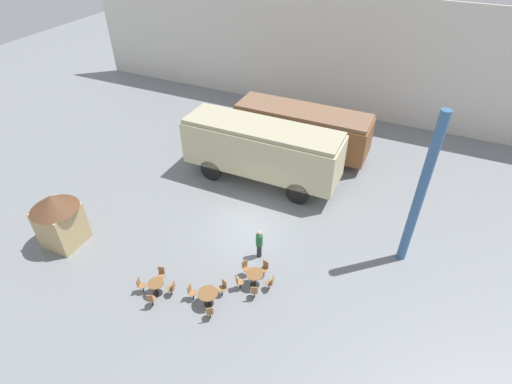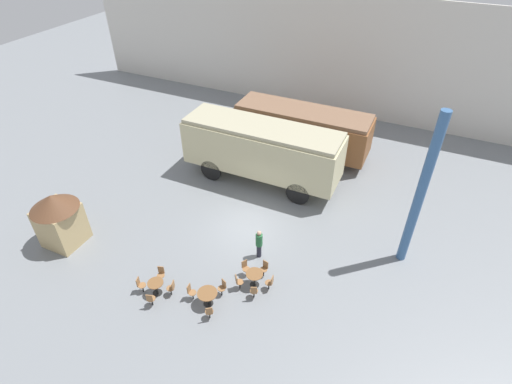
{
  "view_description": "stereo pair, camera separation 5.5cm",
  "coord_description": "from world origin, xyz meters",
  "px_view_note": "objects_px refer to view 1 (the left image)",
  "views": [
    {
      "loc": [
        7.2,
        -14.58,
        14.68
      ],
      "look_at": [
        0.07,
        1.0,
        1.6
      ],
      "focal_mm": 28.0,
      "sensor_mm": 36.0,
      "label": 1
    },
    {
      "loc": [
        7.25,
        -14.56,
        14.68
      ],
      "look_at": [
        0.07,
        1.0,
        1.6
      ],
      "focal_mm": 28.0,
      "sensor_mm": 36.0,
      "label": 2
    }
  ],
  "objects_px": {
    "ticket_kiosk": "(58,217)",
    "passenger_coach_wooden": "(302,128)",
    "cafe_table_far": "(156,286)",
    "cafe_chair_0": "(265,267)",
    "cafe_table_mid": "(208,295)",
    "passenger_coach_vintage": "(262,148)",
    "cafe_table_near": "(255,276)",
    "visitor_person": "(259,243)"
  },
  "relations": [
    {
      "from": "ticket_kiosk",
      "to": "cafe_chair_0",
      "type": "bearing_deg",
      "value": 12.09
    },
    {
      "from": "passenger_coach_vintage",
      "to": "visitor_person",
      "type": "height_order",
      "value": "passenger_coach_vintage"
    },
    {
      "from": "cafe_table_mid",
      "to": "cafe_table_far",
      "type": "xyz_separation_m",
      "value": [
        -2.4,
        -0.47,
        -0.06
      ]
    },
    {
      "from": "cafe_table_mid",
      "to": "ticket_kiosk",
      "type": "height_order",
      "value": "ticket_kiosk"
    },
    {
      "from": "passenger_coach_vintage",
      "to": "cafe_table_mid",
      "type": "xyz_separation_m",
      "value": [
        1.74,
        -9.66,
        -1.73
      ]
    },
    {
      "from": "cafe_table_far",
      "to": "visitor_person",
      "type": "distance_m",
      "value": 5.19
    },
    {
      "from": "passenger_coach_wooden",
      "to": "passenger_coach_vintage",
      "type": "distance_m",
      "value": 4.36
    },
    {
      "from": "passenger_coach_vintage",
      "to": "cafe_table_far",
      "type": "xyz_separation_m",
      "value": [
        -0.66,
        -10.13,
        -1.79
      ]
    },
    {
      "from": "cafe_table_mid",
      "to": "passenger_coach_vintage",
      "type": "bearing_deg",
      "value": 100.19
    },
    {
      "from": "passenger_coach_wooden",
      "to": "ticket_kiosk",
      "type": "relative_size",
      "value": 3.01
    },
    {
      "from": "ticket_kiosk",
      "to": "passenger_coach_wooden",
      "type": "bearing_deg",
      "value": 59.18
    },
    {
      "from": "cafe_table_far",
      "to": "cafe_table_mid",
      "type": "bearing_deg",
      "value": 11.04
    },
    {
      "from": "cafe_table_mid",
      "to": "ticket_kiosk",
      "type": "relative_size",
      "value": 0.3
    },
    {
      "from": "cafe_table_near",
      "to": "cafe_table_mid",
      "type": "relative_size",
      "value": 0.89
    },
    {
      "from": "passenger_coach_wooden",
      "to": "cafe_chair_0",
      "type": "relative_size",
      "value": 10.37
    },
    {
      "from": "cafe_table_near",
      "to": "ticket_kiosk",
      "type": "xyz_separation_m",
      "value": [
        -10.11,
        -1.45,
        1.08
      ]
    },
    {
      "from": "passenger_coach_wooden",
      "to": "cafe_table_near",
      "type": "distance_m",
      "value": 12.28
    },
    {
      "from": "cafe_table_far",
      "to": "cafe_chair_0",
      "type": "relative_size",
      "value": 0.82
    },
    {
      "from": "passenger_coach_vintage",
      "to": "cafe_table_mid",
      "type": "bearing_deg",
      "value": -79.81
    },
    {
      "from": "cafe_table_near",
      "to": "ticket_kiosk",
      "type": "bearing_deg",
      "value": -171.82
    },
    {
      "from": "visitor_person",
      "to": "ticket_kiosk",
      "type": "xyz_separation_m",
      "value": [
        -9.54,
        -3.21,
        0.77
      ]
    },
    {
      "from": "cafe_table_mid",
      "to": "cafe_chair_0",
      "type": "distance_m",
      "value": 3.01
    },
    {
      "from": "visitor_person",
      "to": "cafe_table_far",
      "type": "bearing_deg",
      "value": -128.82
    },
    {
      "from": "cafe_chair_0",
      "to": "ticket_kiosk",
      "type": "xyz_separation_m",
      "value": [
        -10.28,
        -2.2,
        1.16
      ]
    },
    {
      "from": "passenger_coach_vintage",
      "to": "cafe_table_mid",
      "type": "relative_size",
      "value": 10.69
    },
    {
      "from": "visitor_person",
      "to": "ticket_kiosk",
      "type": "distance_m",
      "value": 10.09
    },
    {
      "from": "passenger_coach_wooden",
      "to": "visitor_person",
      "type": "bearing_deg",
      "value": -81.77
    },
    {
      "from": "visitor_person",
      "to": "passenger_coach_wooden",
      "type": "bearing_deg",
      "value": 98.23
    },
    {
      "from": "ticket_kiosk",
      "to": "visitor_person",
      "type": "bearing_deg",
      "value": 18.61
    },
    {
      "from": "passenger_coach_wooden",
      "to": "cafe_table_near",
      "type": "bearing_deg",
      "value": -80.31
    },
    {
      "from": "passenger_coach_vintage",
      "to": "cafe_chair_0",
      "type": "relative_size",
      "value": 10.96
    },
    {
      "from": "cafe_table_near",
      "to": "cafe_table_mid",
      "type": "xyz_separation_m",
      "value": [
        -1.42,
        -1.81,
        -0.01
      ]
    },
    {
      "from": "cafe_chair_0",
      "to": "passenger_coach_wooden",
      "type": "bearing_deg",
      "value": -155.83
    },
    {
      "from": "cafe_table_near",
      "to": "visitor_person",
      "type": "xyz_separation_m",
      "value": [
        -0.57,
        1.76,
        0.31
      ]
    },
    {
      "from": "passenger_coach_wooden",
      "to": "cafe_table_mid",
      "type": "xyz_separation_m",
      "value": [
        0.64,
        -13.85,
        -1.28
      ]
    },
    {
      "from": "passenger_coach_wooden",
      "to": "cafe_chair_0",
      "type": "bearing_deg",
      "value": -78.84
    },
    {
      "from": "cafe_table_far",
      "to": "visitor_person",
      "type": "bearing_deg",
      "value": 51.18
    },
    {
      "from": "passenger_coach_wooden",
      "to": "cafe_table_near",
      "type": "height_order",
      "value": "passenger_coach_wooden"
    },
    {
      "from": "cafe_table_far",
      "to": "cafe_chair_0",
      "type": "distance_m",
      "value": 5.0
    },
    {
      "from": "passenger_coach_wooden",
      "to": "cafe_table_far",
      "type": "height_order",
      "value": "passenger_coach_wooden"
    },
    {
      "from": "cafe_table_near",
      "to": "cafe_chair_0",
      "type": "relative_size",
      "value": 0.91
    },
    {
      "from": "passenger_coach_wooden",
      "to": "cafe_table_near",
      "type": "xyz_separation_m",
      "value": [
        2.06,
        -12.04,
        -1.28
      ]
    }
  ]
}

